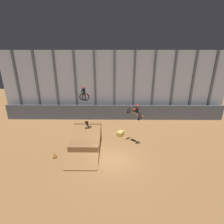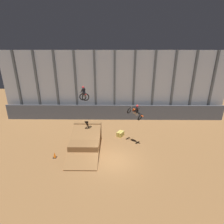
% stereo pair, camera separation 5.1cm
% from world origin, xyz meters
% --- Properties ---
extents(ground_plane, '(60.00, 60.00, 0.00)m').
position_xyz_m(ground_plane, '(0.00, 0.00, 0.00)').
color(ground_plane, olive).
extents(arena_back_wall, '(32.00, 0.40, 9.66)m').
position_xyz_m(arena_back_wall, '(0.00, 11.03, 4.83)').
color(arena_back_wall, '#A3A8B2').
rests_on(arena_back_wall, ground_plane).
extents(lower_barrier, '(31.36, 0.20, 2.20)m').
position_xyz_m(lower_barrier, '(0.00, 9.99, 1.10)').
color(lower_barrier, '#474C56').
rests_on(lower_barrier, ground_plane).
extents(dirt_ramp, '(2.95, 5.55, 2.39)m').
position_xyz_m(dirt_ramp, '(-2.95, 2.20, 0.80)').
color(dirt_ramp, brown).
rests_on(dirt_ramp, ground_plane).
extents(rider_bike_left_air, '(1.27, 1.79, 1.60)m').
position_xyz_m(rider_bike_left_air, '(-3.05, 3.03, 5.58)').
color(rider_bike_left_air, black).
extents(rider_bike_right_air, '(1.74, 1.64, 1.64)m').
position_xyz_m(rider_bike_right_air, '(2.13, 3.01, 3.77)').
color(rider_bike_right_air, black).
extents(traffic_cone_near_ramp, '(0.36, 0.36, 0.58)m').
position_xyz_m(traffic_cone_near_ramp, '(-5.75, 0.44, 0.28)').
color(traffic_cone_near_ramp, black).
rests_on(traffic_cone_near_ramp, ground_plane).
extents(hay_bale_trackside, '(0.99, 1.08, 0.57)m').
position_xyz_m(hay_bale_trackside, '(0.71, 4.89, 0.28)').
color(hay_bale_trackside, '#CCB751').
rests_on(hay_bale_trackside, ground_plane).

